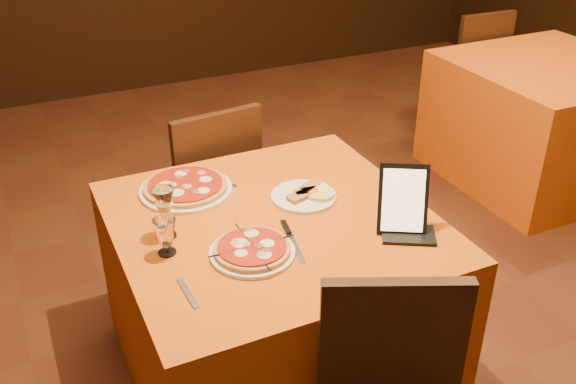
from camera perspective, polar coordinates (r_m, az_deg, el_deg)
name	(u,v)px	position (r m, az deg, el deg)	size (l,w,h in m)	color
floor	(387,325)	(3.02, 8.82, -11.57)	(6.00, 7.00, 0.01)	#5E2D19
main_table	(274,301)	(2.51, -1.24, -9.70)	(1.10, 1.10, 0.75)	#C0560C
side_table	(543,122)	(4.32, 21.70, 5.84)	(1.10, 1.10, 0.75)	#E35E0E
chair_main_far	(204,188)	(3.12, -7.49, 0.34)	(0.46, 0.46, 0.91)	black
chair_side_far	(463,71)	(4.83, 15.28, 10.33)	(0.39, 0.39, 0.91)	black
pizza_near	(252,251)	(2.10, -3.20, -5.23)	(0.28, 0.28, 0.03)	white
pizza_far	(186,188)	(2.49, -9.08, 0.36)	(0.36, 0.36, 0.03)	white
cutlet_dish	(304,195)	(2.41, 1.40, -0.28)	(0.25, 0.25, 0.03)	white
wine_glass	(165,213)	(2.19, -10.88, -1.81)	(0.08, 0.08, 0.19)	#F7F28C
water_glass	(166,237)	(2.12, -10.83, -3.92)	(0.07, 0.07, 0.13)	silver
tablet	(403,199)	(2.21, 10.19, -0.64)	(0.17, 0.01, 0.24)	black
knife	(293,242)	(2.16, 0.42, -4.46)	(0.25, 0.02, 0.01)	silver
fork_near	(188,293)	(1.97, -8.91, -8.83)	(0.16, 0.02, 0.01)	silver
fork_far	(223,181)	(2.54, -5.80, 0.96)	(0.15, 0.02, 0.01)	silver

